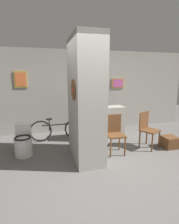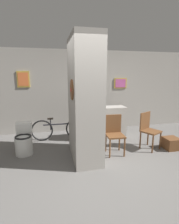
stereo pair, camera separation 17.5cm
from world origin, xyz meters
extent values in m
plane|color=#5B5956|center=(0.00, 0.00, 0.00)|extent=(14.00, 14.00, 0.00)
cube|color=gray|center=(0.00, 2.63, 1.30)|extent=(8.00, 0.06, 2.60)
cube|color=#B79338|center=(-1.60, 2.58, 1.70)|extent=(0.36, 0.02, 0.48)
cube|color=#D86633|center=(-1.60, 2.57, 1.70)|extent=(0.30, 0.01, 0.39)
cube|color=#B79338|center=(1.50, 2.58, 1.55)|extent=(0.44, 0.02, 0.34)
cube|color=#B24C8C|center=(1.50, 2.57, 1.55)|extent=(0.36, 0.01, 0.28)
cube|color=#B79338|center=(0.70, 2.58, 1.85)|extent=(0.28, 0.02, 0.38)
cube|color=teal|center=(0.70, 2.57, 1.85)|extent=(0.23, 0.01, 0.31)
cube|color=gray|center=(-0.13, 0.62, 1.30)|extent=(0.57, 1.23, 2.60)
cylinder|color=#593319|center=(-0.43, 0.37, 1.55)|extent=(0.03, 0.40, 0.40)
cylinder|color=red|center=(-0.44, 0.37, 1.55)|extent=(0.01, 0.07, 0.07)
cube|color=gray|center=(0.63, 1.72, 0.46)|extent=(1.32, 0.44, 0.92)
cylinder|color=silver|center=(-1.49, 1.04, 0.21)|extent=(0.39, 0.39, 0.43)
torus|color=black|center=(-1.49, 1.04, 0.44)|extent=(0.37, 0.37, 0.04)
cube|color=silver|center=(-1.49, 1.29, 0.57)|extent=(0.35, 0.20, 0.29)
cylinder|color=brown|center=(0.41, 0.43, 0.22)|extent=(0.04, 0.04, 0.44)
cylinder|color=brown|center=(0.75, 0.42, 0.22)|extent=(0.04, 0.04, 0.44)
cylinder|color=brown|center=(0.42, 0.77, 0.22)|extent=(0.04, 0.04, 0.44)
cylinder|color=brown|center=(0.77, 0.76, 0.22)|extent=(0.04, 0.04, 0.44)
cube|color=brown|center=(0.59, 0.60, 0.46)|extent=(0.42, 0.42, 0.04)
cube|color=brown|center=(0.60, 0.78, 0.69)|extent=(0.40, 0.05, 0.44)
cylinder|color=brown|center=(1.49, 0.45, 0.22)|extent=(0.04, 0.04, 0.44)
cylinder|color=brown|center=(1.79, 0.61, 0.22)|extent=(0.04, 0.04, 0.44)
cylinder|color=brown|center=(1.33, 0.76, 0.22)|extent=(0.04, 0.04, 0.44)
cylinder|color=brown|center=(1.64, 0.91, 0.22)|extent=(0.04, 0.04, 0.44)
cube|color=brown|center=(1.56, 0.68, 0.46)|extent=(0.54, 0.54, 0.04)
cube|color=brown|center=(1.48, 0.85, 0.69)|extent=(0.37, 0.21, 0.44)
torus|color=black|center=(-1.11, 1.83, 0.30)|extent=(0.60, 0.04, 0.60)
torus|color=black|center=(-0.14, 1.83, 0.30)|extent=(0.60, 0.04, 0.60)
cylinder|color=black|center=(-0.62, 1.83, 0.46)|extent=(0.89, 0.04, 0.04)
cylinder|color=black|center=(-0.87, 1.83, 0.46)|extent=(0.03, 0.03, 0.31)
cylinder|color=black|center=(-0.19, 1.83, 0.46)|extent=(0.03, 0.03, 0.28)
cube|color=black|center=(-0.87, 1.83, 0.63)|extent=(0.16, 0.06, 0.04)
cylinder|color=#262626|center=(-0.19, 1.83, 0.60)|extent=(0.03, 0.42, 0.03)
cylinder|color=#19598C|center=(0.45, 1.69, 1.03)|extent=(0.09, 0.09, 0.21)
cylinder|color=#19598C|center=(0.45, 1.69, 1.18)|extent=(0.03, 0.03, 0.09)
sphere|color=#333333|center=(0.45, 1.69, 1.23)|extent=(0.04, 0.04, 0.04)
cube|color=brown|center=(2.08, 0.56, 0.14)|extent=(0.36, 0.36, 0.29)
camera|label=1|loc=(-1.01, -2.97, 1.84)|focal=28.00mm
camera|label=2|loc=(-0.84, -3.01, 1.84)|focal=28.00mm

